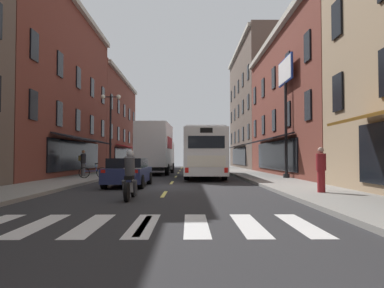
{
  "coord_description": "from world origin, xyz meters",
  "views": [
    {
      "loc": [
        0.94,
        -17.83,
        1.41
      ],
      "look_at": [
        1.17,
        7.61,
        2.33
      ],
      "focal_mm": 34.82,
      "sensor_mm": 36.0,
      "label": 1
    }
  ],
  "objects": [
    {
      "name": "transit_bus",
      "position": [
        2.07,
        8.86,
        1.72
      ],
      "size": [
        2.86,
        11.96,
        3.29
      ],
      "color": "silver",
      "rests_on": "ground"
    },
    {
      "name": "lane_centre_dashes",
      "position": [
        0.0,
        -0.25,
        0.0
      ],
      "size": [
        0.14,
        73.9,
        0.01
      ],
      "color": "#DBCC4C",
      "rests_on": "ground"
    },
    {
      "name": "pedestrian_mid",
      "position": [
        5.78,
        -4.29,
        0.98
      ],
      "size": [
        0.36,
        0.36,
        1.65
      ],
      "rotation": [
        0.0,
        0.0,
        4.92
      ],
      "color": "maroon",
      "rests_on": "sidewalk_right"
    },
    {
      "name": "sedan_mid",
      "position": [
        -1.99,
        0.26,
        0.7
      ],
      "size": [
        1.97,
        4.3,
        1.37
      ],
      "color": "navy",
      "rests_on": "ground"
    },
    {
      "name": "sidewalk_right",
      "position": [
        5.9,
        0.0,
        0.07
      ],
      "size": [
        3.0,
        80.0,
        0.14
      ],
      "primitive_type": "cube",
      "color": "gray",
      "rests_on": "ground"
    },
    {
      "name": "ground_plane",
      "position": [
        0.0,
        0.0,
        -0.05
      ],
      "size": [
        34.8,
        80.0,
        0.1
      ],
      "primitive_type": "cube",
      "color": "#28282B"
    },
    {
      "name": "billboard_sign",
      "position": [
        7.05,
        5.4,
        5.95
      ],
      "size": [
        0.4,
        3.11,
        7.53
      ],
      "color": "black",
      "rests_on": "sidewalk_right"
    },
    {
      "name": "crosswalk_near",
      "position": [
        0.0,
        -10.0,
        0.0
      ],
      "size": [
        7.1,
        2.8,
        0.01
      ],
      "color": "silver",
      "rests_on": "ground"
    },
    {
      "name": "motorcycle_rider",
      "position": [
        -1.03,
        -5.28,
        0.71
      ],
      "size": [
        0.62,
        2.07,
        1.66
      ],
      "color": "black",
      "rests_on": "ground"
    },
    {
      "name": "street_lamp_twin",
      "position": [
        -4.61,
        8.54,
        3.31
      ],
      "size": [
        1.42,
        0.32,
        5.74
      ],
      "color": "black",
      "rests_on": "sidewalk_left"
    },
    {
      "name": "box_truck",
      "position": [
        -1.75,
        12.85,
        2.1
      ],
      "size": [
        2.74,
        8.04,
        4.08
      ],
      "color": "white",
      "rests_on": "ground"
    },
    {
      "name": "pedestrian_near",
      "position": [
        -6.3,
        7.73,
        1.08
      ],
      "size": [
        0.52,
        0.44,
        1.77
      ],
      "rotation": [
        0.0,
        0.0,
        4.26
      ],
      "color": "#4C4C51",
      "rests_on": "sidewalk_left"
    },
    {
      "name": "bicycle_near",
      "position": [
        -4.96,
        5.19,
        0.5
      ],
      "size": [
        1.69,
        0.52,
        0.91
      ],
      "color": "black",
      "rests_on": "sidewalk_left"
    },
    {
      "name": "sidewalk_left",
      "position": [
        -5.9,
        0.0,
        0.07
      ],
      "size": [
        3.0,
        80.0,
        0.14
      ],
      "primitive_type": "cube",
      "color": "gray",
      "rests_on": "ground"
    },
    {
      "name": "sedan_near",
      "position": [
        -1.89,
        24.7,
        0.67
      ],
      "size": [
        2.01,
        4.76,
        1.28
      ],
      "color": "navy",
      "rests_on": "ground"
    }
  ]
}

